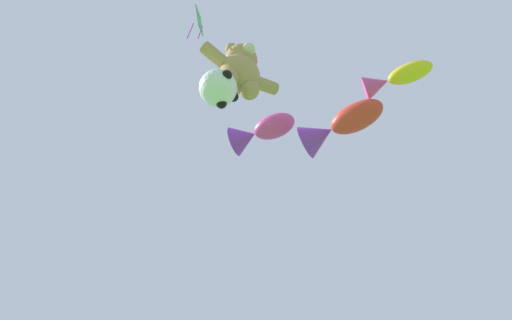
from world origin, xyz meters
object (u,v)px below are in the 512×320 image
fish_kite_goldfin (393,79)px  fish_kite_magenta (259,132)px  diamond_kite (199,23)px  fish_kite_crimson (337,127)px  teddy_bear_kite (241,69)px  soccer_ball_kite (219,88)px

fish_kite_goldfin → fish_kite_magenta: bearing=120.3°
fish_kite_goldfin → diamond_kite: 6.13m
fish_kite_crimson → teddy_bear_kite: bearing=-175.8°
soccer_ball_kite → fish_kite_goldfin: 5.58m
soccer_ball_kite → fish_kite_magenta: fish_kite_magenta is taller
fish_kite_goldfin → fish_kite_crimson: bearing=110.1°
fish_kite_goldfin → diamond_kite: (-5.45, 2.17, 1.79)m
soccer_ball_kite → fish_kite_magenta: 4.31m
teddy_bear_kite → fish_kite_goldfin: (4.14, -1.63, 1.32)m
fish_kite_magenta → fish_kite_crimson: (1.51, -1.89, -0.98)m
fish_kite_magenta → fish_kite_crimson: bearing=-51.3°
fish_kite_crimson → diamond_kite: size_ratio=1.15×
teddy_bear_kite → fish_kite_crimson: size_ratio=0.86×
fish_kite_goldfin → soccer_ball_kite: bearing=158.8°
fish_kite_crimson → diamond_kite: bearing=176.5°
soccer_ball_kite → diamond_kite: (-0.87, 0.40, 4.45)m
fish_kite_crimson → diamond_kite: 5.36m
diamond_kite → soccer_ball_kite: bearing=-24.6°
soccer_ball_kite → fish_kite_goldfin: (4.58, -1.77, 2.66)m
teddy_bear_kite → soccer_ball_kite: bearing=161.7°
fish_kite_crimson → diamond_kite: (-4.76, 0.29, 2.44)m
fish_kite_magenta → fish_kite_goldfin: (2.20, -3.77, -0.32)m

